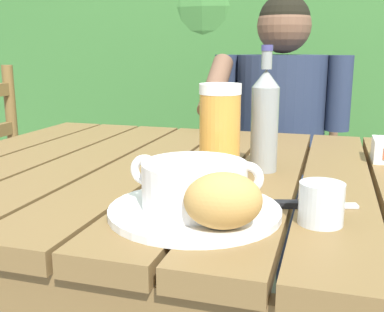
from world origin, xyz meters
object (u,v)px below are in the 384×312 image
Objects in this scene: bread_roll at (223,201)px; chair_near_diner at (281,187)px; water_glass_small at (321,203)px; table_knife at (303,205)px; soup_bowl at (195,184)px; person_eating at (277,138)px; serving_plate at (195,211)px; beer_glass at (220,131)px; beer_bottle at (265,119)px.

chair_near_diner is at bearing 91.95° from bread_roll.
chair_near_diner is 1.26m from water_glass_small.
bread_roll is 0.19m from table_knife.
soup_bowl is 0.19m from water_glass_small.
person_eating is 1.10m from bread_roll.
bread_roll reaches higher than serving_plate.
table_knife is (0.10, 0.16, -0.05)m from bread_roll.
water_glass_small is 0.46× the size of table_knife.
serving_plate reaches higher than table_knife.
chair_near_diner is 5.35× the size of beer_glass.
beer_bottle reaches higher than water_glass_small.
chair_near_diner is 1.27m from soup_bowl.
beer_bottle is at bearing 78.12° from serving_plate.
beer_glass is at bearing -136.20° from beer_bottle.
person_eating is at bearing 93.92° from beer_bottle.
beer_glass is (-0.08, 0.30, 0.04)m from bread_roll.
serving_plate is at bearing -90.84° from chair_near_diner.
person_eating is 9.53× the size of bread_roll.
table_knife is at bearing -81.09° from person_eating.
serving_plate is at bearing -152.46° from table_knife.
bread_roll reaches higher than water_glass_small.
bread_roll is (0.04, -1.29, 0.36)m from chair_near_diner.
serving_plate is (-0.02, -1.22, 0.31)m from chair_near_diner.
water_glass_small is (0.19, 0.02, -0.02)m from soup_bowl.
person_eating is 4.66× the size of beer_bottle.
serving_plate is 1.44× the size of beer_glass.
person_eating is at bearing 89.16° from serving_plate.
person_eating reaches higher than beer_glass.
person_eating is 18.28× the size of water_glass_small.
beer_glass reaches higher than soup_bowl.
bread_roll is at bearing -75.73° from beer_glass.
serving_plate is 0.18m from table_knife.
bread_roll is (0.06, -0.07, 0.05)m from serving_plate.
table_knife is at bearing 27.54° from soup_bowl.
table_knife is at bearing -39.32° from beer_glass.
water_glass_small is at bearing -81.86° from chair_near_diner.
bread_roll is at bearing -90.30° from beer_bottle.
person_eating is 1.02m from serving_plate.
table_knife is at bearing 112.99° from water_glass_small.
water_glass_small is (0.13, 0.09, -0.02)m from bread_roll.
water_glass_small is at bearing 4.69° from serving_plate.
water_glass_small is (0.19, 0.02, 0.03)m from serving_plate.
soup_bowl is at bearing -175.31° from water_glass_small.
soup_bowl is at bearing -90.84° from person_eating.
serving_plate is at bearing -101.88° from beer_bottle.
water_glass_small is at bearing -66.26° from beer_bottle.
beer_glass is at bearing -91.87° from chair_near_diner.
chair_near_diner is 1.19m from table_knife.
beer_bottle is at bearing -86.08° from person_eating.
serving_plate is 0.04m from soup_bowl.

